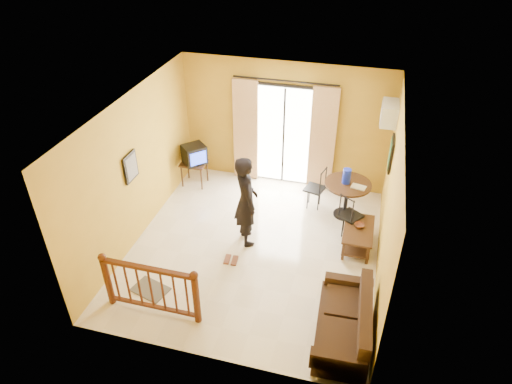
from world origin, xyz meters
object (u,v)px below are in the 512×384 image
(television, at_px, (194,154))
(standing_person, at_px, (246,201))
(coffee_table, at_px, (358,234))
(sofa, at_px, (346,325))
(dining_table, at_px, (347,190))

(television, relative_size, standing_person, 0.35)
(coffee_table, xyz_separation_m, sofa, (0.00, -2.19, 0.00))
(sofa, bearing_deg, standing_person, 135.60)
(television, height_order, standing_person, standing_person)
(coffee_table, bearing_deg, dining_table, 108.70)
(television, xyz_separation_m, dining_table, (3.39, -0.33, -0.15))
(standing_person, bearing_deg, sofa, -162.12)
(dining_table, bearing_deg, coffee_table, -71.30)
(television, bearing_deg, coffee_table, -64.84)
(coffee_table, xyz_separation_m, standing_person, (-2.06, -0.34, 0.62))
(dining_table, height_order, standing_person, standing_person)
(dining_table, relative_size, sofa, 0.56)
(sofa, bearing_deg, television, 134.41)
(television, relative_size, coffee_table, 0.64)
(television, relative_size, dining_table, 0.67)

